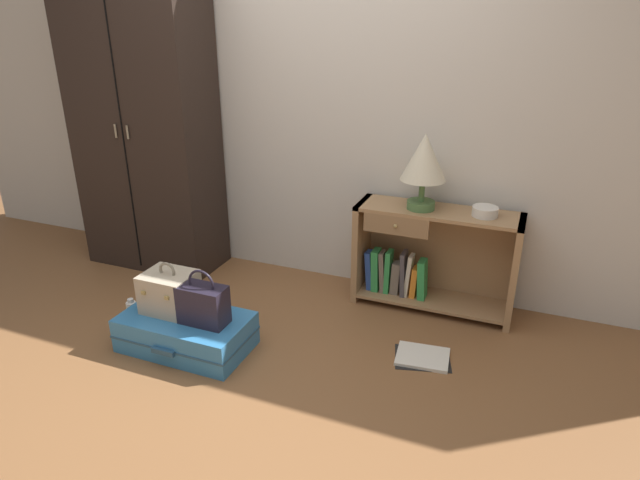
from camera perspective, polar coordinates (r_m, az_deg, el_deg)
ground_plane at (r=2.96m, az=-10.68°, el=-15.01°), size 9.00×9.00×0.00m
back_wall at (r=3.72m, az=0.51°, el=15.14°), size 6.40×0.10×2.60m
wardrobe at (r=4.14m, az=-17.77°, el=11.28°), size 0.99×0.47×2.09m
bookshelf at (r=3.57m, az=11.06°, el=-1.88°), size 1.01×0.32×0.67m
table_lamp at (r=3.34m, az=10.76°, el=8.13°), size 0.27×0.27×0.46m
bowl at (r=3.38m, az=16.76°, el=2.85°), size 0.15×0.15×0.06m
suitcase_large at (r=3.26m, az=-13.71°, el=-9.24°), size 0.73×0.43×0.20m
train_case at (r=3.25m, az=-15.35°, el=-5.18°), size 0.28×0.25×0.30m
handbag at (r=3.07m, az=-12.04°, el=-6.51°), size 0.27×0.14×0.32m
bottle at (r=3.60m, az=-18.93°, el=-7.08°), size 0.06×0.06×0.17m
open_book_on_floor at (r=3.18m, az=10.60°, el=-11.85°), size 0.36×0.31×0.02m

